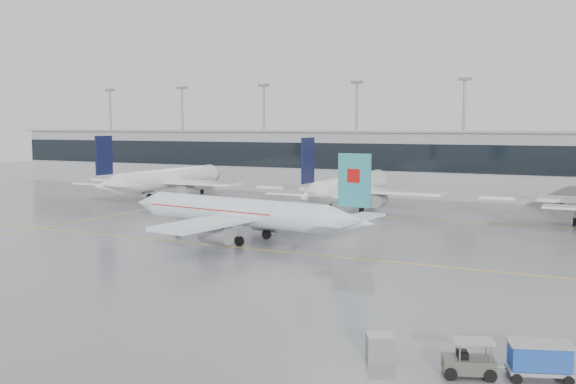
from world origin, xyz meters
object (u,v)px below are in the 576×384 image
at_px(baggage_cart, 539,358).
at_px(gse_unit, 380,347).
at_px(air_canada_jet, 245,213).
at_px(baggage_tug, 468,363).

distance_m(baggage_cart, gse_unit, 8.40).
bearing_deg(air_canada_jet, baggage_cart, 147.83).
relative_size(air_canada_jet, baggage_cart, 9.52).
relative_size(baggage_tug, baggage_cart, 1.14).
distance_m(baggage_tug, gse_unit, 4.92).
bearing_deg(gse_unit, air_canada_jet, 105.12).
bearing_deg(air_canada_jet, gse_unit, 138.77).
relative_size(baggage_tug, gse_unit, 2.72).
bearing_deg(air_canada_jet, baggage_tug, 143.66).
xyz_separation_m(baggage_cart, gse_unit, (-8.32, -1.02, -0.40)).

